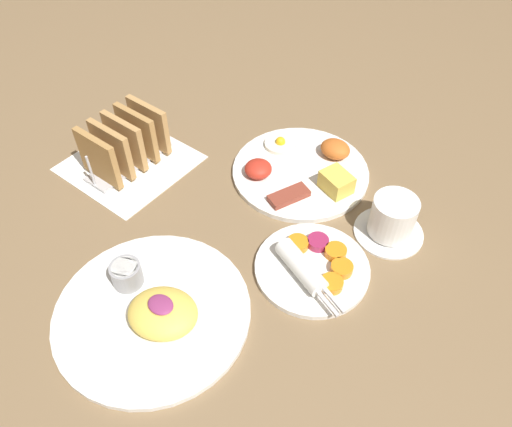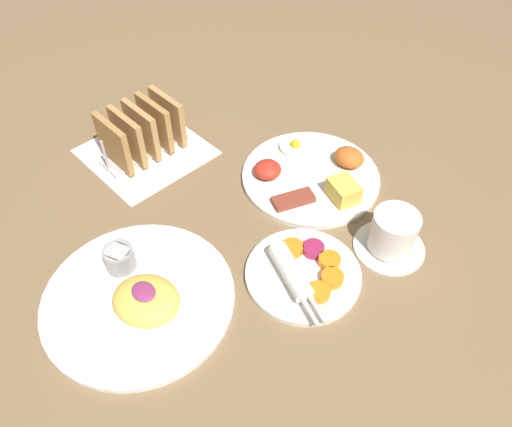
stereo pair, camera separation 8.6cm
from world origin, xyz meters
name	(u,v)px [view 1 (the left image)]	position (x,y,z in m)	size (l,w,h in m)	color
ground_plane	(212,219)	(0.00, 0.00, 0.00)	(3.00, 3.00, 0.00)	brown
napkin_flat	(130,163)	(-0.23, 0.01, 0.00)	(0.22, 0.22, 0.00)	white
plate_breakfast	(303,169)	(0.06, 0.20, 0.01)	(0.26, 0.26, 0.05)	white
plate_condiments	(312,266)	(0.20, 0.01, 0.01)	(0.19, 0.19, 0.04)	white
plate_foreground	(153,310)	(0.06, -0.20, 0.01)	(0.30, 0.30, 0.06)	white
toast_rack	(125,143)	(-0.23, 0.01, 0.05)	(0.10, 0.18, 0.10)	#B7B7BC
coffee_cup	(392,219)	(0.26, 0.16, 0.04)	(0.12, 0.12, 0.08)	white
teaspoon	(211,314)	(0.13, -0.15, 0.00)	(0.07, 0.11, 0.01)	silver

